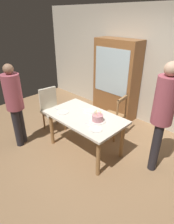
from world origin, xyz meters
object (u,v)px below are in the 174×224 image
plate_far_side (89,111)px  chair_spindle_back (113,117)px  birthday_cake (98,118)px  person_guest (162,113)px  plate_near_celebrant (63,112)px  china_cabinet (116,80)px  dining_table (85,121)px  person_celebrant (15,102)px  plate_near_guest (96,129)px  chair_upholstered (51,107)px

plate_far_side → chair_spindle_back: chair_spindle_back is taller
birthday_cake → person_guest: 1.03m
birthday_cake → plate_near_celebrant: bearing=-162.6°
chair_spindle_back → china_cabinet: 1.11m
china_cabinet → chair_spindle_back: bearing=-54.3°
dining_table → person_guest: size_ratio=0.79×
plate_near_celebrant → china_cabinet: 1.76m
plate_far_side → china_cabinet: bearing=106.9°
person_celebrant → china_cabinet: china_cabinet is taller
plate_near_celebrant → plate_near_guest: (0.83, 0.00, 0.00)m
dining_table → china_cabinet: bearing=107.4°
birthday_cake → person_guest: person_guest is taller
birthday_cake → plate_far_side: 0.40m
dining_table → china_cabinet: china_cabinet is taller
plate_far_side → plate_near_celebrant: bearing=-130.2°
birthday_cake → person_celebrant: (-1.36, -0.79, 0.13)m
chair_spindle_back → person_guest: size_ratio=0.52×
person_celebrant → person_guest: (2.24, 1.26, 0.12)m
china_cabinet → plate_near_celebrant: bearing=-87.0°
chair_upholstered → person_celebrant: (0.03, -0.80, 0.40)m
plate_near_guest → person_guest: (0.73, 0.69, 0.30)m
plate_near_celebrant → dining_table: bearing=25.8°
plate_near_celebrant → person_guest: (1.56, 0.69, 0.30)m
dining_table → birthday_cake: size_ratio=5.14×
dining_table → plate_near_celebrant: 0.45m
birthday_cake → china_cabinet: bearing=116.6°
person_celebrant → china_cabinet: (0.59, 2.33, 0.02)m
person_celebrant → chair_spindle_back: bearing=52.4°
plate_near_celebrant → chair_spindle_back: bearing=62.6°
plate_near_guest → person_guest: size_ratio=0.12×
plate_near_guest → china_cabinet: (-0.92, 1.75, 0.20)m
plate_far_side → plate_near_guest: size_ratio=1.00×
chair_spindle_back → plate_far_side: bearing=-106.4°
dining_table → plate_near_guest: 0.48m
plate_near_guest → person_guest: bearing=43.1°
person_celebrant → person_guest: size_ratio=0.90×
plate_near_celebrant → plate_far_side: size_ratio=1.00×
chair_spindle_back → person_guest: (1.07, -0.25, 0.59)m
plate_near_celebrant → chair_upholstered: bearing=162.5°
plate_near_celebrant → plate_near_guest: size_ratio=1.00×
chair_spindle_back → chair_upholstered: size_ratio=1.00×
plate_far_side → person_guest: bearing=13.8°
chair_spindle_back → chair_upholstered: same height
china_cabinet → person_celebrant: bearing=-104.2°
plate_near_celebrant → chair_upholstered: 0.78m
dining_table → plate_far_side: plate_far_side is taller
person_guest → chair_spindle_back: bearing=166.6°
birthday_cake → chair_spindle_back: chair_spindle_back is taller
birthday_cake → chair_spindle_back: 0.83m
dining_table → plate_near_celebrant: bearing=-154.2°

